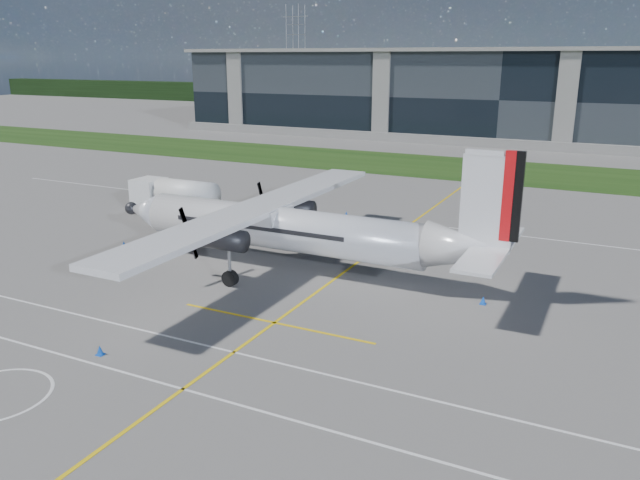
{
  "coord_description": "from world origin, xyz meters",
  "views": [
    {
      "loc": [
        19.32,
        -33.32,
        14.1
      ],
      "look_at": [
        2.16,
        1.38,
        2.72
      ],
      "focal_mm": 35.0,
      "sensor_mm": 36.0,
      "label": 1
    }
  ],
  "objects_px": {
    "fuel_tanker_truck": "(170,197)",
    "safety_cone_stbdwing": "(346,214)",
    "safety_cone_nose_stbd": "(154,239)",
    "ground_crew_person": "(184,232)",
    "baggage_tug": "(185,224)",
    "safety_cone_portwing": "(100,350)",
    "turboprop_aircraft": "(294,205)",
    "pylon_west": "(296,54)",
    "safety_cone_nose_port": "(124,244)",
    "safety_cone_tail": "(483,300)"
  },
  "relations": [
    {
      "from": "turboprop_aircraft",
      "to": "ground_crew_person",
      "type": "bearing_deg",
      "value": 172.84
    },
    {
      "from": "turboprop_aircraft",
      "to": "safety_cone_stbdwing",
      "type": "height_order",
      "value": "turboprop_aircraft"
    },
    {
      "from": "fuel_tanker_truck",
      "to": "safety_cone_nose_stbd",
      "type": "height_order",
      "value": "fuel_tanker_truck"
    },
    {
      "from": "ground_crew_person",
      "to": "safety_cone_nose_stbd",
      "type": "distance_m",
      "value": 2.83
    },
    {
      "from": "pylon_west",
      "to": "safety_cone_stbdwing",
      "type": "xyz_separation_m",
      "value": [
        76.83,
        -132.39,
        -14.75
      ]
    },
    {
      "from": "safety_cone_tail",
      "to": "safety_cone_nose_stbd",
      "type": "height_order",
      "value": "same"
    },
    {
      "from": "turboprop_aircraft",
      "to": "fuel_tanker_truck",
      "type": "xyz_separation_m",
      "value": [
        -17.76,
        8.54,
        -2.84
      ]
    },
    {
      "from": "pylon_west",
      "to": "ground_crew_person",
      "type": "relative_size",
      "value": 14.0
    },
    {
      "from": "safety_cone_nose_stbd",
      "to": "safety_cone_stbdwing",
      "type": "relative_size",
      "value": 1.0
    },
    {
      "from": "safety_cone_portwing",
      "to": "safety_cone_stbdwing",
      "type": "xyz_separation_m",
      "value": [
        -0.42,
        30.75,
        0.0
      ]
    },
    {
      "from": "safety_cone_portwing",
      "to": "safety_cone_stbdwing",
      "type": "distance_m",
      "value": 30.75
    },
    {
      "from": "fuel_tanker_truck",
      "to": "safety_cone_nose_port",
      "type": "xyz_separation_m",
      "value": [
        3.42,
        -9.77,
        -1.47
      ]
    },
    {
      "from": "pylon_west",
      "to": "ground_crew_person",
      "type": "bearing_deg",
      "value": -64.67
    },
    {
      "from": "ground_crew_person",
      "to": "safety_cone_nose_stbd",
      "type": "bearing_deg",
      "value": 132.65
    },
    {
      "from": "fuel_tanker_truck",
      "to": "safety_cone_nose_port",
      "type": "distance_m",
      "value": 10.45
    },
    {
      "from": "baggage_tug",
      "to": "safety_cone_stbdwing",
      "type": "xyz_separation_m",
      "value": [
        9.8,
        10.98,
        -0.52
      ]
    },
    {
      "from": "turboprop_aircraft",
      "to": "safety_cone_portwing",
      "type": "bearing_deg",
      "value": -99.01
    },
    {
      "from": "safety_cone_portwing",
      "to": "safety_cone_nose_port",
      "type": "xyz_separation_m",
      "value": [
        -11.87,
        14.33,
        0.0
      ]
    },
    {
      "from": "turboprop_aircraft",
      "to": "baggage_tug",
      "type": "bearing_deg",
      "value": 161.62
    },
    {
      "from": "baggage_tug",
      "to": "ground_crew_person",
      "type": "relative_size",
      "value": 1.2
    },
    {
      "from": "ground_crew_person",
      "to": "safety_cone_portwing",
      "type": "bearing_deg",
      "value": -122.57
    },
    {
      "from": "pylon_west",
      "to": "safety_cone_nose_port",
      "type": "relative_size",
      "value": 60.0
    },
    {
      "from": "pylon_west",
      "to": "turboprop_aircraft",
      "type": "height_order",
      "value": "pylon_west"
    },
    {
      "from": "baggage_tug",
      "to": "safety_cone_portwing",
      "type": "height_order",
      "value": "baggage_tug"
    },
    {
      "from": "safety_cone_nose_port",
      "to": "safety_cone_stbdwing",
      "type": "bearing_deg",
      "value": 55.1
    },
    {
      "from": "safety_cone_tail",
      "to": "safety_cone_nose_stbd",
      "type": "relative_size",
      "value": 1.0
    },
    {
      "from": "pylon_west",
      "to": "ground_crew_person",
      "type": "xyz_separation_m",
      "value": [
        69.24,
        -146.27,
        -13.93
      ]
    },
    {
      "from": "fuel_tanker_truck",
      "to": "safety_cone_stbdwing",
      "type": "bearing_deg",
      "value": 24.1
    },
    {
      "from": "ground_crew_person",
      "to": "safety_cone_stbdwing",
      "type": "relative_size",
      "value": 4.28
    },
    {
      "from": "fuel_tanker_truck",
      "to": "baggage_tug",
      "type": "relative_size",
      "value": 3.57
    },
    {
      "from": "ground_crew_person",
      "to": "safety_cone_nose_stbd",
      "type": "relative_size",
      "value": 4.28
    },
    {
      "from": "ground_crew_person",
      "to": "safety_cone_portwing",
      "type": "relative_size",
      "value": 4.28
    },
    {
      "from": "pylon_west",
      "to": "fuel_tanker_truck",
      "type": "distance_m",
      "value": 152.8
    },
    {
      "from": "safety_cone_nose_port",
      "to": "safety_cone_tail",
      "type": "bearing_deg",
      "value": 1.37
    },
    {
      "from": "safety_cone_nose_stbd",
      "to": "safety_cone_stbdwing",
      "type": "height_order",
      "value": "same"
    },
    {
      "from": "safety_cone_stbdwing",
      "to": "safety_cone_nose_port",
      "type": "height_order",
      "value": "same"
    },
    {
      "from": "fuel_tanker_truck",
      "to": "safety_cone_tail",
      "type": "bearing_deg",
      "value": -16.49
    },
    {
      "from": "pylon_west",
      "to": "safety_cone_nose_port",
      "type": "distance_m",
      "value": 163.2
    },
    {
      "from": "baggage_tug",
      "to": "safety_cone_nose_port",
      "type": "height_order",
      "value": "baggage_tug"
    },
    {
      "from": "ground_crew_person",
      "to": "turboprop_aircraft",
      "type": "bearing_deg",
      "value": -65.11
    },
    {
      "from": "safety_cone_tail",
      "to": "safety_cone_stbdwing",
      "type": "xyz_separation_m",
      "value": [
        -15.91,
        15.76,
        0.0
      ]
    },
    {
      "from": "baggage_tug",
      "to": "safety_cone_stbdwing",
      "type": "height_order",
      "value": "baggage_tug"
    },
    {
      "from": "baggage_tug",
      "to": "safety_cone_tail",
      "type": "xyz_separation_m",
      "value": [
        25.7,
        -4.78,
        -0.52
      ]
    },
    {
      "from": "fuel_tanker_truck",
      "to": "safety_cone_nose_stbd",
      "type": "bearing_deg",
      "value": -59.11
    },
    {
      "from": "pylon_west",
      "to": "turboprop_aircraft",
      "type": "distance_m",
      "value": 168.06
    },
    {
      "from": "fuel_tanker_truck",
      "to": "turboprop_aircraft",
      "type": "bearing_deg",
      "value": -25.68
    },
    {
      "from": "safety_cone_portwing",
      "to": "safety_cone_nose_stbd",
      "type": "bearing_deg",
      "value": 123.09
    },
    {
      "from": "fuel_tanker_truck",
      "to": "safety_cone_stbdwing",
      "type": "relative_size",
      "value": 18.31
    },
    {
      "from": "baggage_tug",
      "to": "safety_cone_nose_stbd",
      "type": "height_order",
      "value": "baggage_tug"
    },
    {
      "from": "turboprop_aircraft",
      "to": "safety_cone_nose_stbd",
      "type": "bearing_deg",
      "value": 176.44
    }
  ]
}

